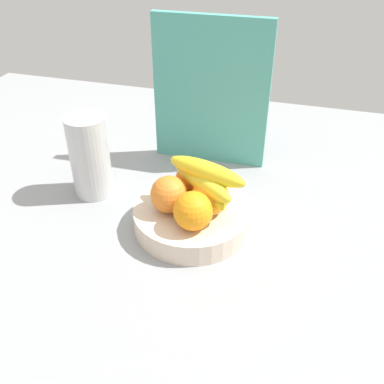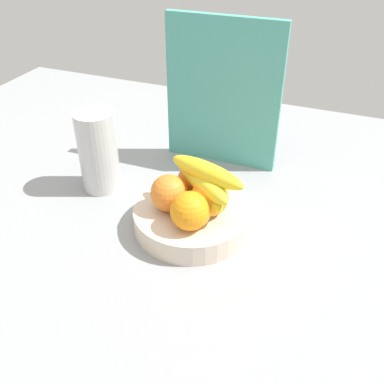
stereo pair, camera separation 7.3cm
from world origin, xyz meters
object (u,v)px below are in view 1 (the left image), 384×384
Objects in this scene: fruit_bowl at (192,217)px; orange_center at (210,196)px; cutting_board at (212,94)px; banana_bunch at (205,184)px; thermos_tumbler at (90,156)px; orange_front_left at (169,194)px; orange_front_right at (193,211)px; orange_back_left at (193,180)px.

orange_center is at bearing -1.91° from fruit_bowl.
cutting_board is at bearing 103.50° from orange_center.
thermos_tumbler reaches higher than banana_bunch.
orange_center is 29.66cm from thermos_tumbler.
banana_bunch is (2.26, 1.57, 7.65)cm from fruit_bowl.
orange_center is at bearing 11.28° from orange_front_left.
fruit_bowl is 7.20cm from orange_center.
orange_front_right is 10.69cm from orange_back_left.
orange_front_right is 5.83cm from orange_center.
cutting_board reaches higher than orange_back_left.
orange_center is at bearing -48.46° from banana_bunch.
orange_front_left is 31.31cm from cutting_board.
orange_front_right is at bearing -109.89° from orange_center.
orange_back_left is 0.21× the size of cutting_board.
banana_bunch is at bearing 131.54° from orange_center.
banana_bunch is at bearing 26.90° from orange_front_left.
cutting_board is 1.90× the size of thermos_tumbler.
cutting_board reaches higher than banana_bunch.
orange_back_left is (-2.83, 10.31, 0.00)cm from orange_front_right.
thermos_tumbler is (-27.51, 4.43, -0.54)cm from banana_bunch.
orange_front_left is at bearing -157.83° from fruit_bowl.
orange_front_left and orange_center have the same top height.
orange_front_right is at bearing -93.88° from banana_bunch.
orange_center reaches higher than fruit_bowl.
orange_center is (3.76, -0.13, 6.13)cm from fruit_bowl.
orange_front_left is at bearing -153.10° from banana_bunch.
orange_front_right and orange_center have the same top height.
banana_bunch is at bearing 86.12° from orange_front_right.
orange_front_right is 7.35cm from banana_bunch.
orange_front_left is 1.00× the size of orange_center.
fruit_bowl is at bearing -77.31° from orange_back_left.
orange_front_left is at bearing 146.88° from orange_front_right.
orange_back_left is 0.42× the size of banana_bunch.
orange_front_left is 0.42× the size of banana_bunch.
fruit_bowl is 1.27× the size of thermos_tumbler.
orange_front_left is 1.00× the size of orange_back_left.
orange_center is 2.72cm from banana_bunch.
cutting_board reaches higher than orange_front_right.
orange_back_left is (3.14, 6.41, 0.00)cm from orange_front_left.
thermos_tumbler is at bearing 166.65° from fruit_bowl.
banana_bunch is (-1.50, 1.69, 1.52)cm from orange_center.
orange_front_right is (1.77, -5.61, 6.13)cm from fruit_bowl.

